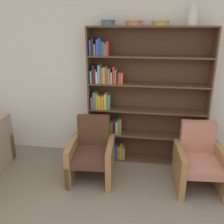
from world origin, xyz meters
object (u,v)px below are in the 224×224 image
at_px(bowl_slate, 108,22).
at_px(armchair_leather, 92,153).
at_px(vase_tall, 193,16).
at_px(bowl_stoneware, 161,23).
at_px(armchair_cushioned, 199,161).
at_px(bowl_brass, 134,22).
at_px(bookshelf, 135,101).

xyz_separation_m(bowl_slate, armchair_leather, (-0.14, -0.63, -1.84)).
relative_size(vase_tall, armchair_leather, 0.33).
relative_size(bowl_stoneware, armchair_cushioned, 0.29).
distance_m(armchair_leather, armchair_cushioned, 1.53).
relative_size(bowl_brass, armchair_cushioned, 0.29).
bearing_deg(bowl_stoneware, armchair_leather, -145.10).
bearing_deg(bowl_brass, armchair_leather, -129.92).
distance_m(bowl_brass, armchair_cushioned, 2.18).
distance_m(bookshelf, armchair_leather, 1.08).
height_order(bookshelf, vase_tall, vase_tall).
distance_m(bowl_stoneware, vase_tall, 0.45).
bearing_deg(armchair_leather, bookshelf, -135.61).
xyz_separation_m(bowl_brass, bowl_stoneware, (0.38, -0.00, -0.00)).
relative_size(armchair_leather, armchair_cushioned, 1.00).
xyz_separation_m(bowl_brass, vase_tall, (0.81, -0.00, 0.09)).
relative_size(vase_tall, armchair_cushioned, 0.33).
bearing_deg(bowl_slate, bowl_brass, -0.00).
relative_size(bowl_slate, bowl_brass, 0.83).
xyz_separation_m(bookshelf, bowl_slate, (-0.43, -0.02, 1.19)).
distance_m(bowl_slate, armchair_leather, 1.95).
bearing_deg(armchair_cushioned, bowl_stoneware, -49.08).
relative_size(bowl_slate, bowl_stoneware, 0.82).
bearing_deg(bowl_slate, vase_tall, -0.00).
relative_size(bookshelf, armchair_cushioned, 2.42).
relative_size(bookshelf, bowl_stoneware, 8.24).
distance_m(bowl_slate, armchair_cushioned, 2.39).
xyz_separation_m(bowl_stoneware, armchair_leather, (-0.90, -0.63, -1.83)).
bearing_deg(armchair_leather, bowl_stoneware, -149.00).
bearing_deg(bowl_brass, vase_tall, -0.00).
bearing_deg(bowl_stoneware, bowl_slate, 180.00).
relative_size(bowl_slate, armchair_leather, 0.24).
height_order(bowl_brass, armchair_cushioned, bowl_brass).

